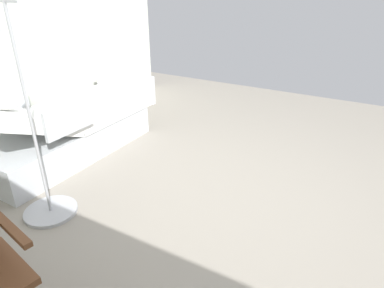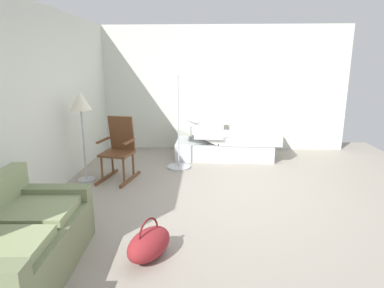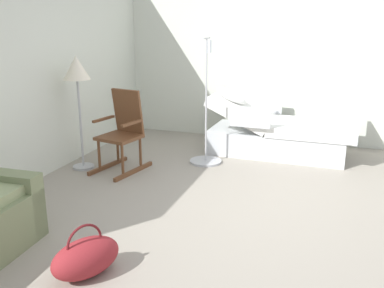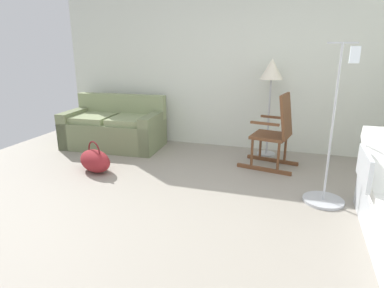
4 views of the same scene
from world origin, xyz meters
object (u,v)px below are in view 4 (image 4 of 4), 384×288
object	(u,v)px
couch	(114,129)
duffel_bag	(95,161)
rocking_chair	(276,133)
iv_pole	(326,181)
floor_lamp	(271,76)

from	to	relation	value
couch	duffel_bag	world-z (taller)	couch
rocking_chair	iv_pole	size ratio (longest dim) A/B	0.62
duffel_bag	iv_pole	distance (m)	2.93
duffel_bag	iv_pole	size ratio (longest dim) A/B	0.38
couch	iv_pole	distance (m)	3.48
duffel_bag	rocking_chair	bearing A→B (deg)	21.12
iv_pole	floor_lamp	bearing A→B (deg)	117.27
couch	floor_lamp	world-z (taller)	floor_lamp
rocking_chair	duffel_bag	world-z (taller)	rocking_chair
couch	duffel_bag	size ratio (longest dim) A/B	2.55
floor_lamp	duffel_bag	bearing A→B (deg)	-146.64
rocking_chair	floor_lamp	bearing A→B (deg)	105.33
floor_lamp	duffel_bag	distance (m)	2.81
rocking_chair	duffel_bag	bearing A→B (deg)	-158.88
floor_lamp	iv_pole	world-z (taller)	iv_pole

